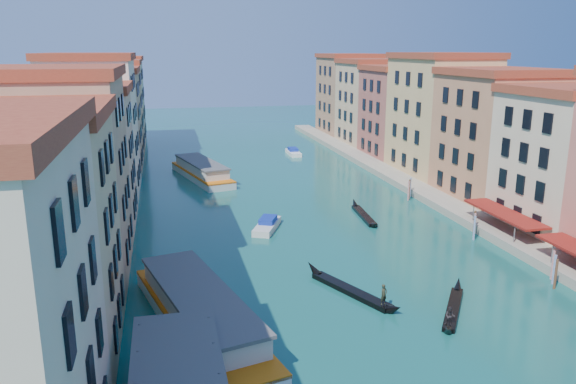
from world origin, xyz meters
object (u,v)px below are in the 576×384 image
at_px(vaporetto_near, 200,312).
at_px(vaporetto_far, 201,171).
at_px(gondola_right, 453,308).
at_px(gondola_fore, 351,289).

xyz_separation_m(vaporetto_near, vaporetto_far, (4.09, 53.83, -0.11)).
xyz_separation_m(vaporetto_far, gondola_right, (16.90, -55.56, -0.95)).
relative_size(vaporetto_near, gondola_right, 2.40).
height_order(vaporetto_far, gondola_fore, vaporetto_far).
xyz_separation_m(vaporetto_near, gondola_fore, (13.81, 3.78, -1.05)).
relative_size(vaporetto_far, gondola_fore, 1.75).
bearing_deg(gondola_right, vaporetto_far, 140.75).
xyz_separation_m(vaporetto_near, gondola_right, (20.98, -1.72, -1.06)).
height_order(vaporetto_near, vaporetto_far, vaporetto_near).
xyz_separation_m(gondola_fore, gondola_right, (7.18, -5.50, -0.01)).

